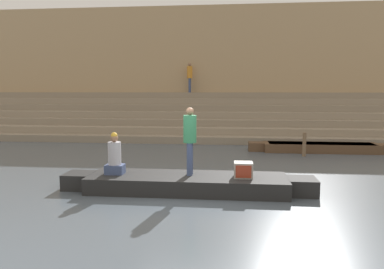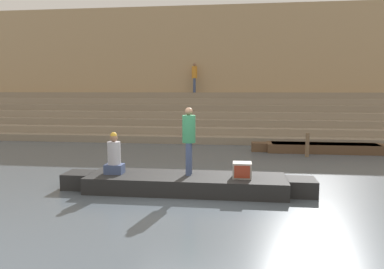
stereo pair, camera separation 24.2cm
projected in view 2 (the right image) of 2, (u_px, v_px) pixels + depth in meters
name	position (u px, v px, depth m)	size (l,w,h in m)	color
ground_plane	(184.00, 196.00, 9.09)	(120.00, 120.00, 0.00)	#4C5660
ghat_steps	(216.00, 120.00, 20.91)	(36.00, 5.57, 2.39)	gray
back_wall	(219.00, 70.00, 23.11)	(34.20, 1.28, 7.56)	tan
rowboat_main	(186.00, 183.00, 9.48)	(6.39, 1.52, 0.41)	black
person_standing	(189.00, 136.00, 9.43)	(0.33, 0.33, 1.71)	#3D4C75
person_rowing	(114.00, 157.00, 9.63)	(0.47, 0.37, 1.08)	#3D4C75
tv_set	(242.00, 170.00, 9.18)	(0.46, 0.43, 0.38)	#9E998E
moored_boat_shore	(324.00, 148.00, 15.34)	(5.91, 1.08, 0.36)	brown
mooring_post	(307.00, 145.00, 14.32)	(0.14, 0.14, 0.92)	brown
person_on_steps	(194.00, 75.00, 22.36)	(0.32, 0.32, 1.76)	#3D4C75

